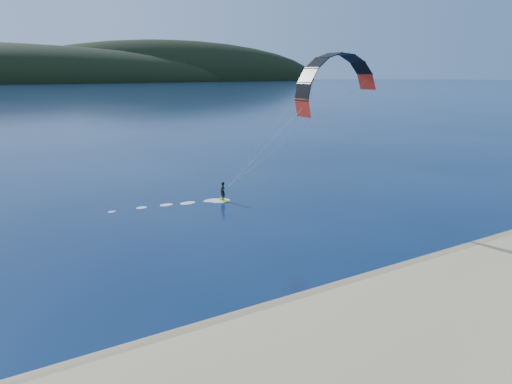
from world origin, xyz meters
TOP-DOWN VIEW (x-y plane):
  - ground at (0.00, 0.00)m, footprint 1800.00×1800.00m
  - wet_sand at (0.00, 4.50)m, footprint 220.00×2.50m
  - headland at (0.63, 745.28)m, footprint 1200.00×310.00m
  - kitesurfer_near at (17.15, 20.46)m, footprint 25.16×7.37m

SIDE VIEW (x-z plane):
  - ground at x=0.00m, z-range 0.00..0.00m
  - headland at x=0.63m, z-range -70.00..70.00m
  - wet_sand at x=0.00m, z-range 0.00..0.10m
  - kitesurfer_near at x=17.15m, z-range 2.40..16.65m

